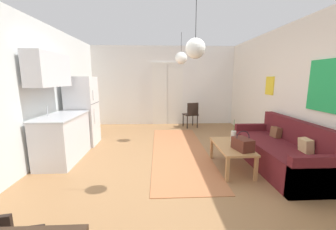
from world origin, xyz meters
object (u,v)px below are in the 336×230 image
at_px(pendant_lamp_near, 195,48).
at_px(handbag, 243,144).
at_px(bamboo_vase, 233,136).
at_px(coffee_table, 232,148).
at_px(couch, 281,153).
at_px(refrigerator, 83,111).
at_px(accent_chair, 191,113).
at_px(pendant_lamp_far, 181,58).

bearing_deg(pendant_lamp_near, handbag, 26.30).
bearing_deg(bamboo_vase, handbag, -92.14).
xyz_separation_m(handbag, pendant_lamp_near, (-0.90, -0.44, 1.44)).
relative_size(handbag, pendant_lamp_near, 0.46).
relative_size(bamboo_vase, pendant_lamp_near, 0.51).
distance_m(coffee_table, pendant_lamp_near, 1.92).
height_order(coffee_table, handbag, handbag).
bearing_deg(handbag, bamboo_vase, 87.86).
relative_size(couch, bamboo_vase, 4.78).
xyz_separation_m(bamboo_vase, refrigerator, (-3.22, 1.33, 0.29)).
distance_m(accent_chair, pendant_lamp_near, 4.15).
bearing_deg(coffee_table, handbag, -71.67).
bearing_deg(refrigerator, coffee_table, -26.26).
xyz_separation_m(handbag, refrigerator, (-3.20, 1.79, 0.28)).
height_order(handbag, accent_chair, accent_chair).
distance_m(bamboo_vase, pendant_lamp_far, 2.30).
bearing_deg(coffee_table, pendant_lamp_far, 113.31).
relative_size(coffee_table, bamboo_vase, 2.46).
bearing_deg(pendant_lamp_far, bamboo_vase, -60.76).
distance_m(coffee_table, refrigerator, 3.51).
xyz_separation_m(couch, coffee_table, (-0.90, 0.03, 0.09)).
bearing_deg(refrigerator, pendant_lamp_near, -44.11).
xyz_separation_m(coffee_table, handbag, (0.08, -0.26, 0.16)).
height_order(pendant_lamp_near, pendant_lamp_far, same).
distance_m(couch, handbag, 0.89).
height_order(refrigerator, accent_chair, refrigerator).
distance_m(coffee_table, bamboo_vase, 0.28).
distance_m(refrigerator, accent_chair, 3.32).
distance_m(handbag, pendant_lamp_near, 1.75).
relative_size(bamboo_vase, pendant_lamp_far, 0.57).
height_order(couch, coffee_table, couch).
bearing_deg(handbag, refrigerator, 150.75).
relative_size(bamboo_vase, refrigerator, 0.26).
bearing_deg(pendant_lamp_near, couch, 21.39).
bearing_deg(pendant_lamp_near, accent_chair, 81.28).
relative_size(refrigerator, pendant_lamp_far, 2.22).
xyz_separation_m(couch, handbag, (-0.82, -0.23, 0.25)).
relative_size(coffee_table, accent_chair, 1.25).
relative_size(coffee_table, pendant_lamp_near, 1.25).
xyz_separation_m(couch, accent_chair, (-1.13, 3.15, 0.18)).
distance_m(bamboo_vase, refrigerator, 3.50).
height_order(couch, refrigerator, refrigerator).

